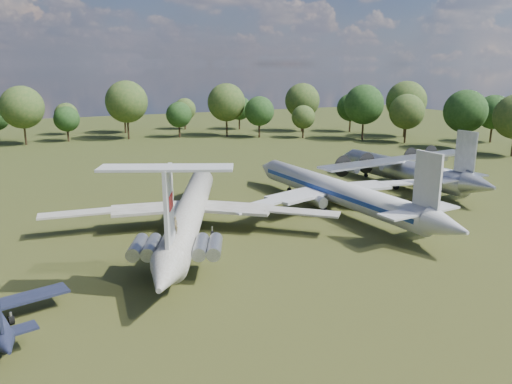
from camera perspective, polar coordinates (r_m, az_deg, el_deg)
name	(u,v)px	position (r m, az deg, el deg)	size (l,w,h in m)	color
ground	(176,245)	(56.67, -9.13, -6.01)	(300.00, 300.00, 0.00)	#203913
il62_airliner	(190,217)	(59.06, -7.52, -2.80)	(35.13, 45.67, 4.48)	beige
tu104_jet	(336,195)	(68.84, 9.13, -0.38)	(33.49, 44.65, 4.47)	silver
an12_transport	(402,173)	(84.95, 16.38, 2.06)	(31.00, 34.65, 4.56)	#919498
person_on_il62	(175,225)	(46.27, -9.29, -3.75)	(0.62, 0.40, 1.69)	olive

